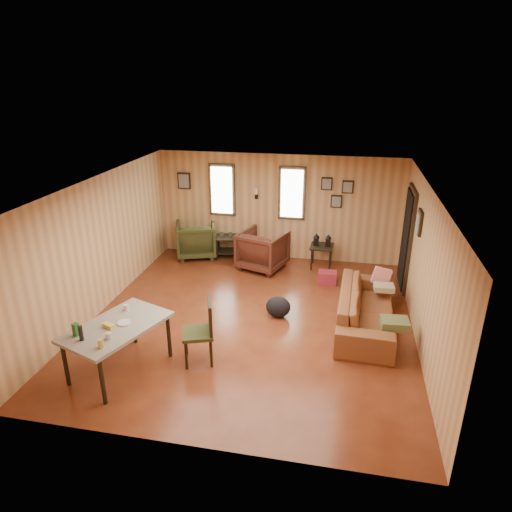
{
  "coord_description": "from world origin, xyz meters",
  "views": [
    {
      "loc": [
        1.45,
        -6.87,
        4.06
      ],
      "look_at": [
        0.0,
        0.4,
        1.05
      ],
      "focal_mm": 32.0,
      "sensor_mm": 36.0,
      "label": 1
    }
  ],
  "objects": [
    {
      "name": "side_table",
      "position": [
        1.04,
        2.57,
        0.54
      ],
      "size": [
        0.5,
        0.5,
        0.79
      ],
      "rotation": [
        0.0,
        0.0,
        -0.02
      ],
      "color": "black",
      "rests_on": "ground"
    },
    {
      "name": "recliner_green",
      "position": [
        -1.88,
        2.68,
        0.45
      ],
      "size": [
        1.1,
        1.06,
        0.9
      ],
      "primitive_type": "imported",
      "rotation": [
        0.0,
        0.0,
        -2.81
      ],
      "color": "#323618",
      "rests_on": "ground"
    },
    {
      "name": "dining_chair",
      "position": [
        -0.45,
        -1.33,
        0.56
      ],
      "size": [
        0.57,
        0.57,
        1.0
      ],
      "rotation": [
        0.0,
        0.0,
        0.34
      ],
      "color": "#323618",
      "rests_on": "ground"
    },
    {
      "name": "backpack",
      "position": [
        0.44,
        0.2,
        0.19
      ],
      "size": [
        0.53,
        0.47,
        0.38
      ],
      "rotation": [
        0.0,
        0.0,
        0.37
      ],
      "color": "black",
      "rests_on": "ground"
    },
    {
      "name": "recliner_brown",
      "position": [
        -0.22,
        2.27,
        0.47
      ],
      "size": [
        1.14,
        1.1,
        0.94
      ],
      "primitive_type": "imported",
      "rotation": [
        0.0,
        0.0,
        2.82
      ],
      "color": "#482015",
      "rests_on": "ground"
    },
    {
      "name": "sofa_pillows",
      "position": [
        2.29,
        0.2,
        0.5
      ],
      "size": [
        0.53,
        1.78,
        0.37
      ],
      "rotation": [
        0.0,
        0.0,
        0.07
      ],
      "color": "brown",
      "rests_on": "sofa"
    },
    {
      "name": "room",
      "position": [
        0.17,
        0.27,
        1.21
      ],
      "size": [
        5.54,
        6.04,
        2.44
      ],
      "color": "brown",
      "rests_on": "ground"
    },
    {
      "name": "dining_table",
      "position": [
        -1.57,
        -1.81,
        0.68
      ],
      "size": [
        1.33,
        1.68,
        0.96
      ],
      "rotation": [
        0.0,
        0.0,
        -0.36
      ],
      "color": "gray",
      "rests_on": "ground"
    },
    {
      "name": "cooler",
      "position": [
        1.22,
        1.74,
        0.13
      ],
      "size": [
        0.38,
        0.27,
        0.27
      ],
      "rotation": [
        0.0,
        0.0,
        0.02
      ],
      "color": "maroon",
      "rests_on": "ground"
    },
    {
      "name": "end_table",
      "position": [
        -1.16,
        2.72,
        0.36
      ],
      "size": [
        0.57,
        0.53,
        0.63
      ],
      "rotation": [
        0.0,
        0.0,
        0.17
      ],
      "color": "black",
      "rests_on": "ground"
    },
    {
      "name": "sofa",
      "position": [
        1.95,
        0.16,
        0.45
      ],
      "size": [
        0.76,
        2.33,
        0.9
      ],
      "primitive_type": "imported",
      "rotation": [
        0.0,
        0.0,
        1.53
      ],
      "color": "brown",
      "rests_on": "ground"
    }
  ]
}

